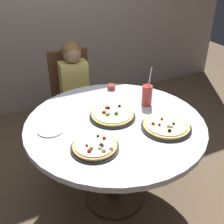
% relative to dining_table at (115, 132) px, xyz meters
% --- Properties ---
extents(ground_plane, '(8.00, 8.00, 0.00)m').
position_rel_dining_table_xyz_m(ground_plane, '(0.00, 0.00, -0.66)').
color(ground_plane, brown).
extents(dining_table, '(1.26, 1.26, 0.75)m').
position_rel_dining_table_xyz_m(dining_table, '(0.00, 0.00, 0.00)').
color(dining_table, silver).
rests_on(dining_table, ground_plane).
extents(chair_wooden, '(0.43, 0.43, 0.95)m').
position_rel_dining_table_xyz_m(chair_wooden, '(0.01, 1.00, -0.13)').
color(chair_wooden, brown).
rests_on(chair_wooden, ground_plane).
extents(diner_child, '(0.28, 0.42, 1.08)m').
position_rel_dining_table_xyz_m(diner_child, '(-0.01, 0.82, -0.17)').
color(diner_child, '#3F4766').
rests_on(diner_child, ground_plane).
extents(pizza_veggie, '(0.33, 0.33, 0.05)m').
position_rel_dining_table_xyz_m(pizza_veggie, '(0.01, 0.06, 0.11)').
color(pizza_veggie, black).
rests_on(pizza_veggie, dining_table).
extents(pizza_cheese, '(0.34, 0.34, 0.05)m').
position_rel_dining_table_xyz_m(pizza_cheese, '(0.27, -0.23, 0.11)').
color(pizza_cheese, black).
rests_on(pizza_cheese, dining_table).
extents(pizza_pepperoni, '(0.30, 0.30, 0.05)m').
position_rel_dining_table_xyz_m(pizza_pepperoni, '(-0.25, -0.22, 0.11)').
color(pizza_pepperoni, black).
rests_on(pizza_pepperoni, dining_table).
extents(soda_cup, '(0.08, 0.08, 0.31)m').
position_rel_dining_table_xyz_m(soda_cup, '(0.33, 0.11, 0.17)').
color(soda_cup, '#B73333').
rests_on(soda_cup, dining_table).
extents(sauce_bowl, '(0.07, 0.07, 0.04)m').
position_rel_dining_table_xyz_m(sauce_bowl, '(0.20, 0.48, 0.11)').
color(sauce_bowl, brown).
rests_on(sauce_bowl, dining_table).
extents(plate_small, '(0.18, 0.18, 0.01)m').
position_rel_dining_table_xyz_m(plate_small, '(-0.44, 0.09, 0.10)').
color(plate_small, white).
rests_on(plate_small, dining_table).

